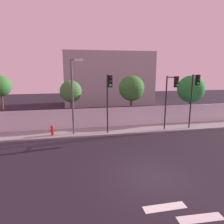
% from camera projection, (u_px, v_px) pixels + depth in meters
% --- Properties ---
extents(ground_plane, '(80.00, 80.00, 0.00)m').
position_uv_depth(ground_plane, '(152.00, 177.00, 10.76)').
color(ground_plane, black).
extents(sidewalk, '(36.00, 2.40, 0.15)m').
position_uv_depth(sidewalk, '(118.00, 130.00, 18.62)').
color(sidewalk, gray).
rests_on(sidewalk, ground).
extents(perimeter_wall, '(36.00, 0.18, 1.80)m').
position_uv_depth(perimeter_wall, '(115.00, 117.00, 19.66)').
color(perimeter_wall, silver).
rests_on(perimeter_wall, sidewalk).
extents(traffic_light_left, '(0.35, 1.09, 4.91)m').
position_uv_depth(traffic_light_left, '(194.00, 90.00, 18.09)').
color(traffic_light_left, black).
rests_on(traffic_light_left, sidewalk).
extents(traffic_light_center, '(0.52, 1.43, 4.81)m').
position_uv_depth(traffic_light_center, '(171.00, 92.00, 17.49)').
color(traffic_light_center, black).
rests_on(traffic_light_center, sidewalk).
extents(traffic_light_right, '(0.34, 1.70, 4.92)m').
position_uv_depth(traffic_light_right, '(109.00, 92.00, 16.31)').
color(traffic_light_right, black).
rests_on(traffic_light_right, sidewalk).
extents(street_lamp_curbside, '(0.92, 2.37, 6.15)m').
position_uv_depth(street_lamp_curbside, '(73.00, 90.00, 16.35)').
color(street_lamp_curbside, '#4C4C51').
rests_on(street_lamp_curbside, sidewalk).
extents(fire_hydrant, '(0.44, 0.26, 0.83)m').
position_uv_depth(fire_hydrant, '(52.00, 130.00, 17.00)').
color(fire_hydrant, red).
rests_on(fire_hydrant, sidewalk).
extents(roadside_tree_leftmost, '(1.87, 1.87, 5.00)m').
position_uv_depth(roadside_tree_leftmost, '(1.00, 86.00, 18.31)').
color(roadside_tree_leftmost, brown).
rests_on(roadside_tree_leftmost, ground).
extents(roadside_tree_midleft, '(2.08, 2.08, 4.49)m').
position_uv_depth(roadside_tree_midleft, '(71.00, 92.00, 19.59)').
color(roadside_tree_midleft, brown).
rests_on(roadside_tree_midleft, ground).
extents(roadside_tree_midright, '(2.58, 2.58, 4.94)m').
position_uv_depth(roadside_tree_midright, '(131.00, 88.00, 20.69)').
color(roadside_tree_midright, brown).
rests_on(roadside_tree_midright, ground).
extents(roadside_tree_rightmost, '(2.88, 2.88, 4.88)m').
position_uv_depth(roadside_tree_rightmost, '(191.00, 89.00, 21.99)').
color(roadside_tree_rightmost, brown).
rests_on(roadside_tree_rightmost, ground).
extents(low_building_distant, '(13.69, 6.00, 8.15)m').
position_uv_depth(low_building_distant, '(108.00, 78.00, 32.84)').
color(low_building_distant, '#A8A8A8').
rests_on(low_building_distant, ground).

